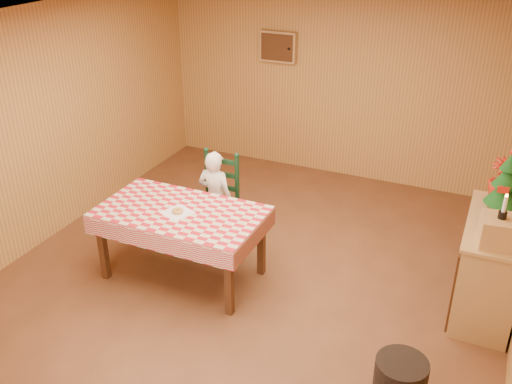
# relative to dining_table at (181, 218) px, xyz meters

# --- Properties ---
(ground) EXTENTS (6.00, 6.00, 0.00)m
(ground) POSITION_rel_dining_table_xyz_m (0.67, 0.16, -0.69)
(ground) COLOR brown
(ground) RESTS_ON ground
(cabin_walls) EXTENTS (5.10, 6.05, 2.65)m
(cabin_walls) POSITION_rel_dining_table_xyz_m (0.66, 0.69, 1.14)
(cabin_walls) COLOR #BC8743
(cabin_walls) RESTS_ON ground
(dining_table) EXTENTS (1.66, 0.96, 0.77)m
(dining_table) POSITION_rel_dining_table_xyz_m (0.00, 0.00, 0.00)
(dining_table) COLOR #492813
(dining_table) RESTS_ON ground
(ladder_chair) EXTENTS (0.44, 0.40, 1.08)m
(ladder_chair) POSITION_rel_dining_table_xyz_m (-0.00, 0.79, -0.18)
(ladder_chair) COLOR black
(ladder_chair) RESTS_ON ground
(seated_child) EXTENTS (0.41, 0.27, 1.12)m
(seated_child) POSITION_rel_dining_table_xyz_m (0.00, 0.73, -0.13)
(seated_child) COLOR white
(seated_child) RESTS_ON ground
(napkin) EXTENTS (0.34, 0.34, 0.00)m
(napkin) POSITION_rel_dining_table_xyz_m (0.00, -0.05, 0.08)
(napkin) COLOR white
(napkin) RESTS_ON dining_table
(donut) EXTENTS (0.14, 0.14, 0.04)m
(donut) POSITION_rel_dining_table_xyz_m (0.00, -0.05, 0.10)
(donut) COLOR gold
(donut) RESTS_ON napkin
(shelf_unit) EXTENTS (0.54, 1.24, 0.93)m
(shelf_unit) POSITION_rel_dining_table_xyz_m (2.89, 0.73, -0.22)
(shelf_unit) COLOR tan
(shelf_unit) RESTS_ON ground
(crate) EXTENTS (0.34, 0.34, 0.25)m
(crate) POSITION_rel_dining_table_xyz_m (2.89, 0.33, 0.37)
(crate) COLOR tan
(crate) RESTS_ON shelf_unit
(christmas_tree) EXTENTS (0.34, 0.34, 0.62)m
(christmas_tree) POSITION_rel_dining_table_xyz_m (2.89, 0.98, 0.52)
(christmas_tree) COLOR #492813
(christmas_tree) RESTS_ON shelf_unit
(flower_arrangement) EXTENTS (0.25, 0.25, 0.40)m
(flower_arrangement) POSITION_rel_dining_table_xyz_m (2.84, 1.28, 0.44)
(flower_arrangement) COLOR #AE1E10
(flower_arrangement) RESTS_ON shelf_unit
(candle_set) EXTENTS (0.07, 0.07, 0.22)m
(candle_set) POSITION_rel_dining_table_xyz_m (2.89, 0.33, 0.56)
(candle_set) COLOR black
(candle_set) RESTS_ON crate
(storage_bin) EXTENTS (0.48, 0.48, 0.41)m
(storage_bin) POSITION_rel_dining_table_xyz_m (2.40, -0.81, -0.48)
(storage_bin) COLOR black
(storage_bin) RESTS_ON ground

